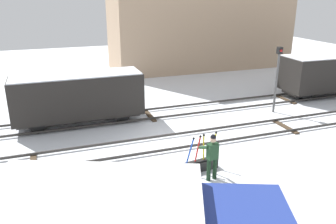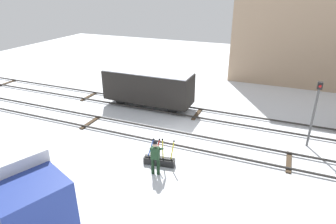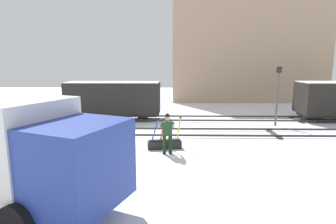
# 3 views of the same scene
# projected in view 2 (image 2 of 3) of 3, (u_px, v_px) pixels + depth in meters

# --- Properties ---
(ground_plane) EXTENTS (60.00, 60.00, 0.00)m
(ground_plane) POSITION_uv_depth(u_px,v_px,m) (177.00, 140.00, 16.20)
(ground_plane) COLOR silver
(track_main_line) EXTENTS (44.00, 1.94, 0.18)m
(track_main_line) POSITION_uv_depth(u_px,v_px,m) (177.00, 138.00, 16.16)
(track_main_line) COLOR #2D2B28
(track_main_line) RESTS_ON ground_plane
(track_siding_near) EXTENTS (44.00, 1.94, 0.18)m
(track_siding_near) POSITION_uv_depth(u_px,v_px,m) (197.00, 113.00, 19.38)
(track_siding_near) COLOR #2D2B28
(track_siding_near) RESTS_ON ground_plane
(switch_lever_frame) EXTENTS (1.56, 0.58, 1.45)m
(switch_lever_frame) POSITION_uv_depth(u_px,v_px,m) (159.00, 160.00, 13.92)
(switch_lever_frame) COLOR black
(switch_lever_frame) RESTS_ON ground_plane
(rail_worker) EXTENTS (0.60, 0.69, 1.75)m
(rail_worker) POSITION_uv_depth(u_px,v_px,m) (155.00, 155.00, 12.95)
(rail_worker) COLOR black
(rail_worker) RESTS_ON ground_plane
(delivery_truck) EXTENTS (6.27, 4.22, 2.89)m
(delivery_truck) POSITION_uv_depth(u_px,v_px,m) (8.00, 177.00, 10.45)
(delivery_truck) COLOR navy
(delivery_truck) RESTS_ON ground_plane
(signal_post) EXTENTS (0.24, 0.32, 3.62)m
(signal_post) POSITION_uv_depth(u_px,v_px,m) (315.00, 108.00, 14.76)
(signal_post) COLOR #4C4C4C
(signal_post) RESTS_ON ground_plane
(apartment_building) EXTENTS (15.66, 5.44, 11.56)m
(apartment_building) POSITION_uv_depth(u_px,v_px,m) (333.00, 15.00, 23.60)
(apartment_building) COLOR tan
(apartment_building) RESTS_ON ground_plane
(freight_car_near_switch) EXTENTS (6.27, 1.94, 2.60)m
(freight_car_near_switch) POSITION_uv_depth(u_px,v_px,m) (148.00, 87.00, 20.09)
(freight_car_near_switch) COLOR #2D2B28
(freight_car_near_switch) RESTS_ON ground_plane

